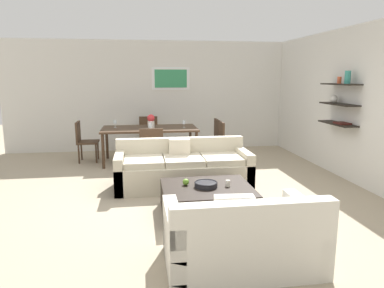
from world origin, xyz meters
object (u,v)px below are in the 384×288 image
(dining_table, at_px, (150,131))
(dining_chair_right_near, at_px, (216,139))
(dining_chair_right_far, at_px, (212,136))
(apple_on_coffee_table, at_px, (186,182))
(dining_chair_head, at_px, (149,132))
(dining_chair_foot, at_px, (151,147))
(wine_glass_left_far, at_px, (115,122))
(decorative_bowl, at_px, (206,184))
(wine_glass_right_near, at_px, (184,123))
(sofa_beige, at_px, (183,169))
(candle_jar, at_px, (228,183))
(loveseat_white, at_px, (242,238))
(centerpiece_vase, at_px, (151,121))
(wine_glass_foot, at_px, (150,126))
(dining_chair_left_far, at_px, (84,139))
(coffee_table, at_px, (207,200))

(dining_table, relative_size, dining_chair_right_near, 2.30)
(dining_chair_right_near, xyz_separation_m, dining_chair_right_far, (0.00, 0.46, 0.00))
(apple_on_coffee_table, distance_m, dining_chair_right_near, 2.95)
(apple_on_coffee_table, xyz_separation_m, dining_chair_head, (-0.39, 3.91, 0.08))
(dining_chair_foot, distance_m, wine_glass_left_far, 1.33)
(decorative_bowl, xyz_separation_m, wine_glass_right_near, (0.08, 2.99, 0.44))
(dining_table, xyz_separation_m, wine_glass_left_far, (-0.73, 0.13, 0.18))
(dining_table, bearing_deg, sofa_beige, -74.95)
(candle_jar, bearing_deg, dining_table, 106.88)
(loveseat_white, relative_size, dining_chair_right_far, 1.68)
(candle_jar, xyz_separation_m, dining_chair_right_near, (0.47, 2.89, 0.08))
(decorative_bowl, xyz_separation_m, wine_glass_left_far, (-1.38, 3.24, 0.45))
(centerpiece_vase, bearing_deg, dining_chair_foot, -92.08)
(wine_glass_foot, bearing_deg, dining_chair_left_far, 154.23)
(loveseat_white, relative_size, candle_jar, 17.53)
(dining_chair_head, bearing_deg, dining_chair_right_near, -39.08)
(apple_on_coffee_table, relative_size, wine_glass_left_far, 0.54)
(decorative_bowl, distance_m, dining_chair_head, 4.09)
(dining_table, bearing_deg, wine_glass_foot, -90.00)
(decorative_bowl, distance_m, wine_glass_left_far, 3.55)
(coffee_table, xyz_separation_m, wine_glass_foot, (-0.67, 2.65, 0.67))
(wine_glass_foot, bearing_deg, dining_chair_right_near, 8.91)
(loveseat_white, height_order, dining_chair_head, dining_chair_head)
(dining_chair_head, distance_m, wine_glass_left_far, 1.14)
(dining_chair_right_far, relative_size, wine_glass_left_far, 5.36)
(dining_chair_head, bearing_deg, candle_jar, -76.81)
(dining_table, xyz_separation_m, wine_glass_right_near, (0.73, -0.13, 0.17))
(dining_chair_right_far, height_order, wine_glass_foot, wine_glass_foot)
(decorative_bowl, distance_m, wine_glass_foot, 2.77)
(sofa_beige, distance_m, coffee_table, 1.29)
(sofa_beige, bearing_deg, dining_chair_head, 100.15)
(sofa_beige, relative_size, apple_on_coffee_table, 25.21)
(loveseat_white, bearing_deg, dining_chair_right_far, 81.93)
(dining_chair_left_far, bearing_deg, wine_glass_foot, -25.77)
(candle_jar, bearing_deg, wine_glass_right_near, 94.13)
(candle_jar, bearing_deg, centerpiece_vase, 106.34)
(sofa_beige, distance_m, dining_chair_foot, 1.06)
(centerpiece_vase, bearing_deg, wine_glass_foot, -94.23)
(decorative_bowl, height_order, dining_chair_left_far, dining_chair_left_far)
(dining_chair_right_far, relative_size, centerpiece_vase, 3.05)
(dining_chair_right_far, bearing_deg, apple_on_coffee_table, -107.62)
(wine_glass_foot, bearing_deg, sofa_beige, -70.35)
(coffee_table, bearing_deg, centerpiece_vase, 101.58)
(loveseat_white, xyz_separation_m, coffee_table, (-0.08, 1.37, -0.10))
(candle_jar, bearing_deg, dining_chair_right_far, 82.04)
(loveseat_white, bearing_deg, dining_chair_left_far, 114.70)
(dining_chair_right_far, relative_size, wine_glass_foot, 5.60)
(dining_table, xyz_separation_m, centerpiece_vase, (0.03, -0.00, 0.21))
(decorative_bowl, bearing_deg, dining_chair_right_near, 75.09)
(dining_chair_right_far, height_order, centerpiece_vase, centerpiece_vase)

